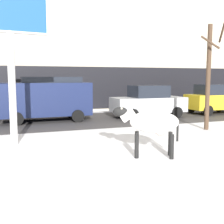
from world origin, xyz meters
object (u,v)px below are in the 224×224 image
(pedestrian_near_billboard, at_px, (47,101))
(car_silver_sedan, at_px, (148,102))
(billboard, at_px, (9,15))
(car_yellow_hatchback, at_px, (214,99))
(bare_tree_right_lot, at_px, (209,75))
(cow_holstein, at_px, (152,122))
(car_navy_van, at_px, (46,98))
(pedestrian_by_cars, at_px, (13,101))

(pedestrian_near_billboard, bearing_deg, car_silver_sedan, -30.56)
(billboard, distance_m, car_yellow_hatchback, 13.43)
(car_yellow_hatchback, bearing_deg, bare_tree_right_lot, -131.80)
(car_yellow_hatchback, relative_size, pedestrian_near_billboard, 2.03)
(cow_holstein, distance_m, car_yellow_hatchback, 11.32)
(cow_holstein, height_order, billboard, billboard)
(bare_tree_right_lot, bearing_deg, car_yellow_hatchback, 48.20)
(car_navy_van, distance_m, pedestrian_by_cars, 3.11)
(car_navy_van, bearing_deg, car_yellow_hatchback, -2.07)
(billboard, bearing_deg, car_silver_sedan, 31.31)
(billboard, relative_size, pedestrian_by_cars, 3.21)
(car_silver_sedan, bearing_deg, billboard, -148.69)
(car_silver_sedan, distance_m, pedestrian_near_billboard, 6.22)
(cow_holstein, bearing_deg, pedestrian_near_billboard, 99.07)
(pedestrian_near_billboard, bearing_deg, pedestrian_by_cars, 180.00)
(billboard, distance_m, pedestrian_by_cars, 8.40)
(car_navy_van, xyz_separation_m, pedestrian_near_billboard, (0.35, 2.63, -0.36))
(car_silver_sedan, height_order, car_yellow_hatchback, car_yellow_hatchback)
(pedestrian_by_cars, bearing_deg, pedestrian_near_billboard, 0.00)
(cow_holstein, height_order, bare_tree_right_lot, bare_tree_right_lot)
(cow_holstein, height_order, car_silver_sedan, car_silver_sedan)
(pedestrian_near_billboard, relative_size, bare_tree_right_lot, 0.38)
(cow_holstein, height_order, car_yellow_hatchback, car_yellow_hatchback)
(car_yellow_hatchback, bearing_deg, cow_holstein, -137.87)
(cow_holstein, bearing_deg, pedestrian_by_cars, 109.10)
(billboard, xyz_separation_m, bare_tree_right_lot, (8.04, 0.09, -1.90))
(billboard, height_order, car_navy_van, billboard)
(car_yellow_hatchback, bearing_deg, billboard, -158.99)
(billboard, relative_size, car_silver_sedan, 1.32)
(pedestrian_by_cars, bearing_deg, cow_holstein, -70.90)
(bare_tree_right_lot, bearing_deg, billboard, -179.37)
(car_silver_sedan, xyz_separation_m, bare_tree_right_lot, (0.64, -4.41, 1.50))
(billboard, height_order, pedestrian_by_cars, billboard)
(car_yellow_hatchback, distance_m, pedestrian_by_cars, 12.44)
(car_silver_sedan, height_order, bare_tree_right_lot, bare_tree_right_lot)
(billboard, xyz_separation_m, pedestrian_by_cars, (0.06, 7.67, -3.43))
(cow_holstein, height_order, pedestrian_near_billboard, pedestrian_near_billboard)
(cow_holstein, relative_size, car_yellow_hatchback, 0.54)
(pedestrian_near_billboard, distance_m, bare_tree_right_lot, 9.79)
(cow_holstein, relative_size, billboard, 0.34)
(car_yellow_hatchback, bearing_deg, pedestrian_near_billboard, 163.39)
(pedestrian_near_billboard, height_order, pedestrian_by_cars, same)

